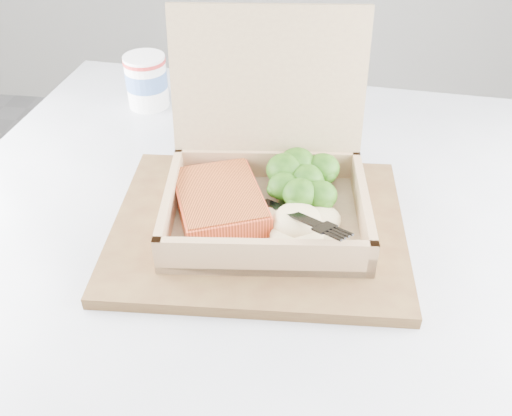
# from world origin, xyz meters

# --- Properties ---
(cafe_table) EXTENTS (0.95, 0.95, 0.76)m
(cafe_table) POSITION_xyz_m (0.28, 0.29, 0.57)
(cafe_table) COLOR black
(cafe_table) RESTS_ON floor
(serving_tray) EXTENTS (0.37, 0.31, 0.02)m
(serving_tray) POSITION_xyz_m (0.27, 0.30, 0.77)
(serving_tray) COLOR brown
(serving_tray) RESTS_ON cafe_table
(takeout_container) EXTENTS (0.26, 0.25, 0.23)m
(takeout_container) POSITION_xyz_m (0.27, 0.34, 0.84)
(takeout_container) COLOR tan
(takeout_container) RESTS_ON serving_tray
(salmon_fillet) EXTENTS (0.14, 0.16, 0.03)m
(salmon_fillet) POSITION_xyz_m (0.22, 0.31, 0.80)
(salmon_fillet) COLOR #FA5B31
(salmon_fillet) RESTS_ON takeout_container
(broccoli_pile) EXTENTS (0.11, 0.11, 0.04)m
(broccoli_pile) POSITION_xyz_m (0.32, 0.35, 0.81)
(broccoli_pile) COLOR #3D801C
(broccoli_pile) RESTS_ON takeout_container
(mashed_potatoes) EXTENTS (0.10, 0.08, 0.03)m
(mashed_potatoes) POSITION_xyz_m (0.31, 0.28, 0.81)
(mashed_potatoes) COLOR beige
(mashed_potatoes) RESTS_ON takeout_container
(plastic_fork) EXTENTS (0.12, 0.13, 0.04)m
(plastic_fork) POSITION_xyz_m (0.29, 0.29, 0.82)
(plastic_fork) COLOR black
(plastic_fork) RESTS_ON mashed_potatoes
(paper_cup) EXTENTS (0.07, 0.07, 0.09)m
(paper_cup) POSITION_xyz_m (0.04, 0.61, 0.81)
(paper_cup) COLOR white
(paper_cup) RESTS_ON cafe_table
(receipt) EXTENTS (0.08, 0.14, 0.00)m
(receipt) POSITION_xyz_m (0.28, 0.49, 0.77)
(receipt) COLOR white
(receipt) RESTS_ON cafe_table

